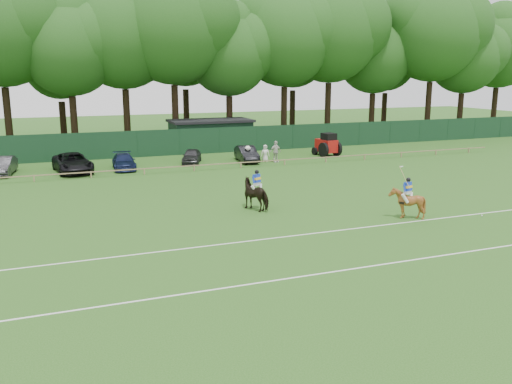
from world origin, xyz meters
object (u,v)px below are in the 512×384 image
estate_black (247,154)px  spectator_right (265,153)px  polo_ball (482,216)px  horse_dark (257,194)px  spectator_left (248,154)px  horse_chestnut (407,203)px  tractor (327,145)px  suv_black (73,163)px  utility_shed (211,134)px  spectator_mid (276,152)px  sedan_grey (3,166)px  hatch_grey (192,156)px  sedan_navy (124,162)px

estate_black → spectator_right: spectator_right is taller
polo_ball → spectator_right: bearing=100.6°
horse_dark → spectator_right: (6.96, 15.68, -0.14)m
spectator_left → spectator_right: bearing=-4.7°
horse_chestnut → tractor: (6.93, 21.63, 0.17)m
polo_ball → suv_black: bearing=132.1°
estate_black → spectator_left: 0.74m
horse_dark → utility_shed: size_ratio=0.25×
spectator_right → polo_ball: size_ratio=16.83×
spectator_mid → polo_ball: 21.39m
spectator_right → spectator_left: bearing=-160.6°
sedan_grey → spectator_right: bearing=3.4°
estate_black → sedan_grey: bearing=-175.6°
horse_chestnut → hatch_grey: size_ratio=0.47×
polo_ball → utility_shed: bearing=101.1°
suv_black → estate_black: size_ratio=1.30×
horse_dark → polo_ball: 12.59m
tractor → spectator_right: bearing=-177.9°
horse_dark → tractor: 21.74m
estate_black → utility_shed: utility_shed is taller
spectator_left → spectator_mid: 2.49m
suv_black → estate_black: (14.72, -0.12, -0.07)m
hatch_grey → tractor: (13.12, -0.57, 0.41)m
spectator_left → horse_dark: bearing=-116.3°
sedan_grey → hatch_grey: size_ratio=1.15×
hatch_grey → spectator_right: spectator_right is taller
spectator_mid → utility_shed: (-2.86, 10.36, 0.59)m
spectator_mid → utility_shed: 10.76m
horse_chestnut → sedan_navy: (-12.16, 21.22, -0.24)m
tractor → hatch_grey: bearing=170.3°
horse_chestnut → estate_black: horse_chestnut is taller
spectator_left → tractor: tractor is taller
spectator_mid → polo_ball: size_ratio=21.14×
sedan_grey → tractor: bearing=6.7°
horse_dark → sedan_grey: bearing=-77.7°
estate_black → hatch_grey: bearing=174.7°
horse_chestnut → sedan_grey: bearing=-62.5°
hatch_grey → spectator_mid: 7.39m
polo_ball → horse_chestnut: bearing=164.0°
polo_ball → sedan_grey: bearing=137.4°
horse_dark → suv_black: (-9.28, 16.43, -0.13)m
horse_chestnut → utility_shed: utility_shed is taller
suv_black → utility_shed: bearing=25.6°
horse_chestnut → estate_black: size_ratio=0.41×
sedan_navy → polo_ball: bearing=-50.2°
estate_black → polo_ball: bearing=-68.7°
hatch_grey → polo_ball: size_ratio=40.85×
hatch_grey → polo_ball: 25.59m
hatch_grey → utility_shed: (4.16, 8.07, 0.91)m
hatch_grey → spectator_left: bearing=0.1°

